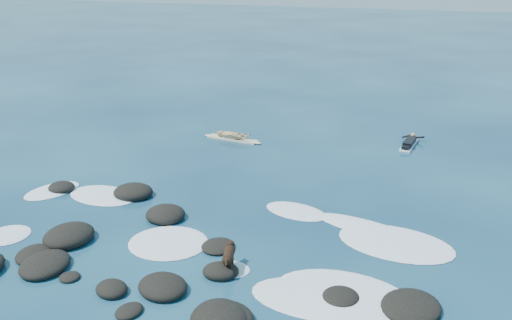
% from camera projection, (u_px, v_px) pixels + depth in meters
% --- Properties ---
extents(ground, '(160.00, 160.00, 0.00)m').
position_uv_depth(ground, '(192.00, 226.00, 17.79)').
color(ground, '#0A2642').
rests_on(ground, ground).
extents(reef_rocks, '(15.16, 7.78, 0.60)m').
position_uv_depth(reef_rocks, '(149.00, 264.00, 15.31)').
color(reef_rocks, black).
rests_on(reef_rocks, ground).
extents(breaking_foam, '(14.91, 6.60, 0.12)m').
position_uv_depth(breaking_foam, '(258.00, 245.00, 16.56)').
color(breaking_foam, white).
rests_on(breaking_foam, ground).
extents(standing_surfer_rig, '(2.93, 0.84, 1.66)m').
position_uv_depth(standing_surfer_rig, '(232.00, 126.00, 25.83)').
color(standing_surfer_rig, beige).
rests_on(standing_surfer_rig, ground).
extents(paddling_surfer_rig, '(1.01, 2.28, 0.39)m').
position_uv_depth(paddling_surfer_rig, '(410.00, 143.00, 25.24)').
color(paddling_surfer_rig, white).
rests_on(paddling_surfer_rig, ground).
extents(dog, '(0.46, 1.14, 0.73)m').
position_uv_depth(dog, '(229.00, 254.00, 15.09)').
color(dog, black).
rests_on(dog, ground).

